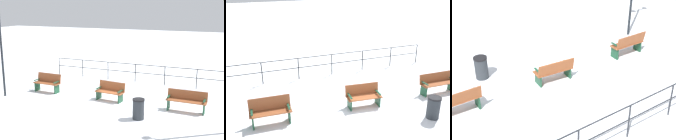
% 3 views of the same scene
% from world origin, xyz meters
% --- Properties ---
extents(ground_plane, '(80.00, 80.00, 0.00)m').
position_xyz_m(ground_plane, '(0.00, 0.00, 0.00)').
color(ground_plane, white).
rests_on(ground_plane, ground).
extents(bench_nearest, '(0.56, 1.46, 0.95)m').
position_xyz_m(bench_nearest, '(-0.21, -3.59, 0.50)').
color(bench_nearest, brown).
rests_on(bench_nearest, ground).
extents(bench_second, '(0.70, 1.43, 0.88)m').
position_xyz_m(bench_second, '(-0.19, 0.01, 0.44)').
color(bench_second, brown).
rests_on(bench_second, ground).
extents(bench_third, '(0.52, 1.70, 0.89)m').
position_xyz_m(bench_third, '(-0.12, 3.59, 0.49)').
color(bench_third, brown).
rests_on(bench_third, ground).
extents(waterfront_railing, '(0.05, 10.56, 1.10)m').
position_xyz_m(waterfront_railing, '(-3.84, 0.00, 0.73)').
color(waterfront_railing, '#26282D').
rests_on(waterfront_railing, ground).
extents(trash_bin, '(0.49, 0.49, 0.84)m').
position_xyz_m(trash_bin, '(1.54, 1.99, 0.42)').
color(trash_bin, '#2D3338').
rests_on(trash_bin, ground).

